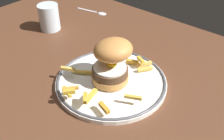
# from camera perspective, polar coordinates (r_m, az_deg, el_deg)

# --- Properties ---
(ground_plane) EXTENTS (1.34, 0.95, 0.04)m
(ground_plane) POSITION_cam_1_polar(r_m,az_deg,el_deg) (0.68, -2.15, -5.75)
(ground_plane) COLOR #54311F
(dinner_plate) EXTENTS (0.29, 0.29, 0.02)m
(dinner_plate) POSITION_cam_1_polar(r_m,az_deg,el_deg) (0.68, -0.00, -2.54)
(dinner_plate) COLOR white
(dinner_plate) RESTS_ON ground_plane
(burger) EXTENTS (0.10, 0.11, 0.12)m
(burger) POSITION_cam_1_polar(r_m,az_deg,el_deg) (0.64, 0.10, 2.11)
(burger) COLOR #CA8945
(burger) RESTS_ON dinner_plate
(fries_pile) EXTENTS (0.23, 0.26, 0.03)m
(fries_pile) POSITION_cam_1_polar(r_m,az_deg,el_deg) (0.66, -1.56, -1.81)
(fries_pile) COLOR gold
(fries_pile) RESTS_ON dinner_plate
(water_glass) EXTENTS (0.07, 0.07, 0.09)m
(water_glass) POSITION_cam_1_polar(r_m,az_deg,el_deg) (0.95, -13.53, 10.78)
(water_glass) COLOR silver
(water_glass) RESTS_ON ground_plane
(spoon) EXTENTS (0.13, 0.04, 0.01)m
(spoon) POSITION_cam_1_polar(r_m,az_deg,el_deg) (1.06, -2.93, 12.50)
(spoon) COLOR silver
(spoon) RESTS_ON ground_plane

